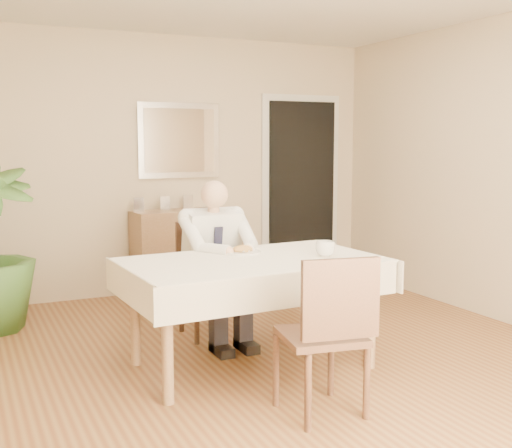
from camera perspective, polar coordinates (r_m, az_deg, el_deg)
name	(u,v)px	position (r m, az deg, el deg)	size (l,w,h in m)	color
room	(278,178)	(4.29, 1.99, 4.10)	(5.00, 5.02, 2.60)	brown
doorway	(301,190)	(7.20, 4.03, 3.03)	(0.96, 0.07, 2.10)	beige
mirror	(179,141)	(6.61, -6.83, 7.38)	(0.86, 0.04, 0.76)	silver
dining_table	(252,271)	(4.36, -0.33, -4.22)	(1.77, 1.10, 0.75)	#8F6F4E
chair_far	(206,271)	(5.19, -4.43, -4.18)	(0.44, 0.44, 0.90)	#48291A
chair_near	(329,327)	(3.61, 6.49, -9.10)	(0.51, 0.51, 0.93)	#48291A
seated_man	(220,254)	(4.89, -3.25, -2.68)	(0.48, 0.72, 1.24)	white
plate	(242,252)	(4.56, -1.21, -2.52)	(0.26, 0.26, 0.02)	white
food	(242,249)	(4.56, -1.21, -2.25)	(0.14, 0.14, 0.06)	olive
knife	(251,251)	(4.52, -0.44, -2.39)	(0.01, 0.01, 0.13)	silver
fork	(241,252)	(4.49, -1.37, -2.47)	(0.01, 0.01, 0.13)	silver
coffee_mug	(325,249)	(4.47, 6.17, -2.19)	(0.13, 0.13, 0.11)	white
sideboard	(186,252)	(6.57, -6.27, -2.45)	(1.07, 0.36, 0.86)	#8F6F4E
photo_frame_left	(139,205)	(6.39, -10.39, 1.70)	(0.10, 0.02, 0.14)	silver
photo_frame_center	(165,203)	(6.48, -8.10, 1.83)	(0.10, 0.02, 0.14)	silver
photo_frame_right	(188,202)	(6.59, -6.08, 1.96)	(0.10, 0.02, 0.14)	silver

